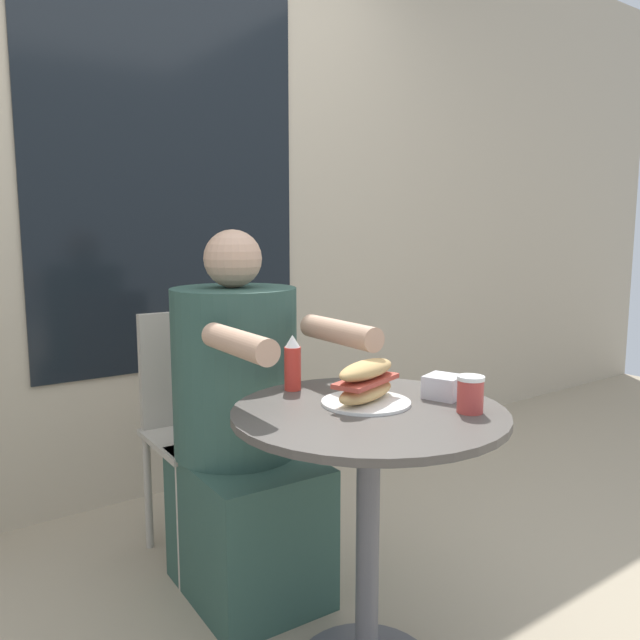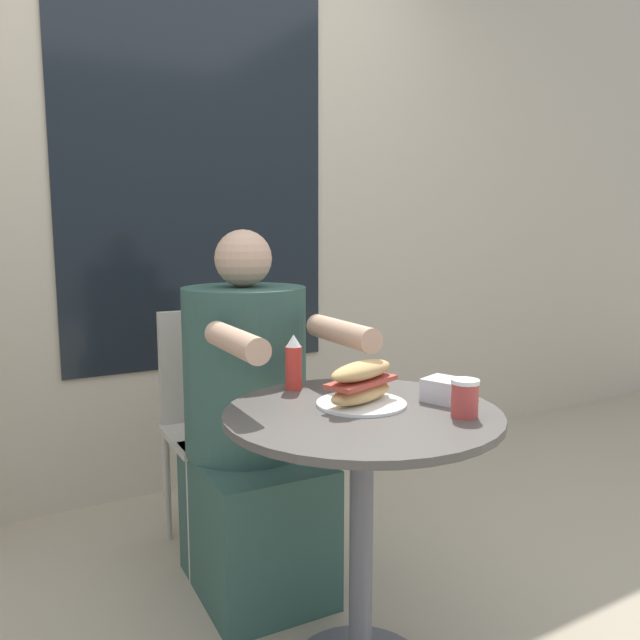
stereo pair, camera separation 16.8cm
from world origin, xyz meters
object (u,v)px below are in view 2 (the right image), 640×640
diner_chair (213,405)px  sandwich_on_plate (361,386)px  cafe_table (362,486)px  seated_diner (251,438)px  drink_cup (465,398)px  condiment_bottle (294,363)px

diner_chair → sandwich_on_plate: diner_chair is taller
cafe_table → sandwich_on_plate: 0.25m
cafe_table → seated_diner: bearing=96.0°
cafe_table → diner_chair: 0.90m
sandwich_on_plate → drink_cup: bearing=-53.3°
seated_diner → condiment_bottle: 0.41m
seated_diner → drink_cup: seated_diner is taller
diner_chair → seated_diner: 0.35m
seated_diner → condiment_bottle: size_ratio=7.51×
seated_diner → sandwich_on_plate: size_ratio=4.95×
diner_chair → condiment_bottle: size_ratio=5.60×
condiment_bottle → cafe_table: bearing=-79.9°
drink_cup → condiment_bottle: size_ratio=0.58×
cafe_table → diner_chair: size_ratio=0.83×
cafe_table → drink_cup: drink_cup is taller
drink_cup → diner_chair: bearing=102.2°
sandwich_on_plate → drink_cup: size_ratio=2.60×
seated_diner → cafe_table: bearing=98.8°
drink_cup → seated_diner: bearing=108.3°
drink_cup → sandwich_on_plate: bearing=126.7°
diner_chair → sandwich_on_plate: (0.08, -0.86, 0.25)m
cafe_table → condiment_bottle: condiment_bottle is taller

